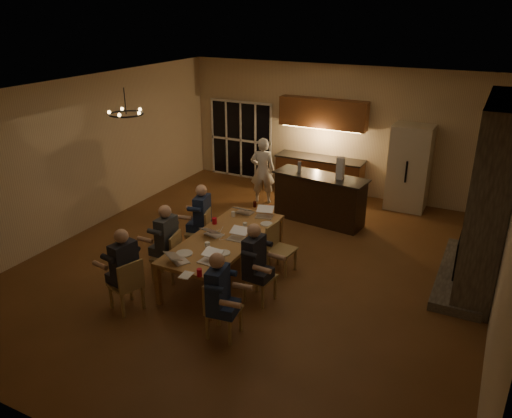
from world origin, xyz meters
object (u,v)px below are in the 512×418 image
object	(u,v)px
refrigerator	(409,168)
person_left_far	(203,219)
person_right_mid	(254,264)
redcup_mid	(214,221)
chair_right_mid	(260,276)
laptop_f	(264,211)
laptop_d	(237,233)
laptop_e	(245,207)
plate_far	(267,224)
mug_back	(233,214)
bar_bottle	(299,167)
chair_left_near	(126,284)
chair_left_mid	(166,256)
plate_near	(224,253)
dining_table	(225,256)
chair_left_far	(198,231)
person_left_mid	(167,242)
laptop_b	(209,256)
laptop_a	(179,255)
bar_blender	(340,168)
person_left_near	(125,270)
bar_island	(320,199)
chair_right_near	(224,309)
standing_person	(263,171)
mug_front	(207,245)
can_cola	(255,204)
person_right_near	(218,297)
laptop_c	(214,229)
mug_mid	(245,225)
chair_right_far	(282,249)
plate_left	(184,253)
can_right	(250,233)
redcup_far	(269,209)

from	to	relation	value
refrigerator	person_left_far	world-z (taller)	refrigerator
person_right_mid	redcup_mid	xyz separation A→B (m)	(-1.30, 0.94, 0.12)
chair_right_mid	laptop_f	size ratio (longest dim) A/B	2.78
laptop_d	laptop_e	world-z (taller)	same
person_left_far	plate_far	bearing A→B (deg)	87.04
mug_back	bar_bottle	bearing A→B (deg)	77.93
chair_left_near	bar_bottle	distance (m)	4.84
chair_left_mid	plate_near	xyz separation A→B (m)	(1.15, 0.03, 0.31)
dining_table	chair_left_far	world-z (taller)	chair_left_far
person_left_mid	laptop_b	size ratio (longest dim) A/B	4.31
laptop_a	laptop_e	xyz separation A→B (m)	(-0.00, 2.21, 0.00)
bar_blender	person_right_mid	bearing A→B (deg)	-94.50
chair_left_far	person_left_near	size ratio (longest dim) A/B	0.64
bar_island	bar_blender	size ratio (longest dim) A/B	4.35
person_left_near	person_right_mid	distance (m)	2.02
chair_right_near	standing_person	distance (m)	5.39
chair_left_near	mug_front	bearing A→B (deg)	163.34
person_left_near	mug_back	size ratio (longest dim) A/B	13.80
mug_back	can_cola	world-z (taller)	can_cola
chair_left_near	chair_left_far	xyz separation A→B (m)	(-0.06, 2.18, 0.00)
person_right_near	person_left_far	world-z (taller)	same
redcup_mid	plate_near	world-z (taller)	redcup_mid
chair_left_mid	person_left_near	bearing A→B (deg)	-12.01
person_right_mid	laptop_c	bearing A→B (deg)	67.10
bar_bottle	person_right_near	bearing A→B (deg)	-81.69
laptop_d	mug_back	bearing A→B (deg)	120.85
mug_mid	bar_blender	xyz separation A→B (m)	(0.97, 2.48, 0.52)
chair_left_mid	chair_right_far	bearing A→B (deg)	111.63
chair_right_near	laptop_b	bearing A→B (deg)	41.72
person_left_mid	laptop_a	xyz separation A→B (m)	(0.66, -0.56, 0.17)
chair_left_mid	person_left_far	bearing A→B (deg)	167.60
laptop_f	person_left_mid	bearing A→B (deg)	-138.17
person_left_near	chair_right_near	bearing A→B (deg)	102.52
plate_left	standing_person	bearing A→B (deg)	99.14
can_right	person_left_mid	bearing A→B (deg)	-147.96
person_left_mid	standing_person	xyz separation A→B (m)	(-0.12, 4.03, 0.12)
laptop_e	redcup_mid	size ratio (longest dim) A/B	2.67
chair_right_far	person_left_near	xyz separation A→B (m)	(-1.71, -2.18, 0.24)
person_left_far	mug_mid	world-z (taller)	person_left_far
laptop_c	laptop_d	distance (m)	0.45
chair_left_far	bar_island	bearing A→B (deg)	127.90
chair_left_mid	laptop_f	size ratio (longest dim) A/B	2.78
bar_island	laptop_a	world-z (taller)	bar_island
redcup_far	plate_far	xyz separation A→B (m)	(0.22, -0.58, -0.05)
refrigerator	chair_right_mid	bearing A→B (deg)	-104.24
chair_left_mid	can_cola	xyz separation A→B (m)	(0.70, 2.05, 0.37)
plate_near	plate_far	bearing A→B (deg)	84.74
mug_back	plate_near	world-z (taller)	mug_back
person_left_near	laptop_b	xyz separation A→B (m)	(1.10, 0.70, 0.17)
chair_right_near	standing_person	bearing A→B (deg)	16.74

